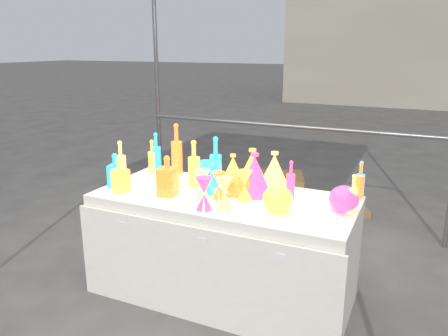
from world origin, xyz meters
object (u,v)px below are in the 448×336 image
at_px(globe_0, 278,200).
at_px(lampshade_0, 252,168).
at_px(cardboard_box_closed, 277,192).
at_px(decanter_0, 120,174).
at_px(hourglass_0, 219,186).
at_px(display_table, 223,246).
at_px(bottle_0, 152,156).

height_order(globe_0, lampshade_0, lampshade_0).
xyz_separation_m(cardboard_box_closed, globe_0, (0.61, -1.92, 0.62)).
distance_m(cardboard_box_closed, decanter_0, 2.19).
bearing_deg(hourglass_0, display_table, 84.22).
xyz_separation_m(cardboard_box_closed, hourglass_0, (0.18, -1.86, 0.64)).
xyz_separation_m(cardboard_box_closed, lampshade_0, (0.28, -1.51, 0.69)).
distance_m(hourglass_0, lampshade_0, 0.37).
bearing_deg(globe_0, bottle_0, 160.62).
height_order(display_table, lampshade_0, lampshade_0).
bearing_deg(display_table, cardboard_box_closed, 95.79).
bearing_deg(bottle_0, display_table, -21.20).
height_order(bottle_0, globe_0, bottle_0).
relative_size(bottle_0, lampshade_0, 0.95).
bearing_deg(cardboard_box_closed, decanter_0, -123.98).
distance_m(cardboard_box_closed, lampshade_0, 1.69).
distance_m(display_table, bottle_0, 0.98).
bearing_deg(globe_0, decanter_0, -175.49).
relative_size(hourglass_0, globe_0, 0.99).
relative_size(bottle_0, hourglass_0, 1.45).
height_order(hourglass_0, lampshade_0, lampshade_0).
bearing_deg(cardboard_box_closed, lampshade_0, -98.84).
relative_size(decanter_0, lampshade_0, 0.88).
distance_m(decanter_0, lampshade_0, 0.95).
bearing_deg(hourglass_0, lampshade_0, 73.09).
distance_m(display_table, decanter_0, 0.89).
relative_size(display_table, decanter_0, 7.29).
height_order(display_table, decanter_0, decanter_0).
relative_size(decanter_0, globe_0, 1.33).
height_order(decanter_0, globe_0, decanter_0).
xyz_separation_m(display_table, cardboard_box_closed, (-0.18, 1.80, -0.17)).
height_order(cardboard_box_closed, bottle_0, bottle_0).
xyz_separation_m(display_table, hourglass_0, (-0.01, -0.06, 0.47)).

